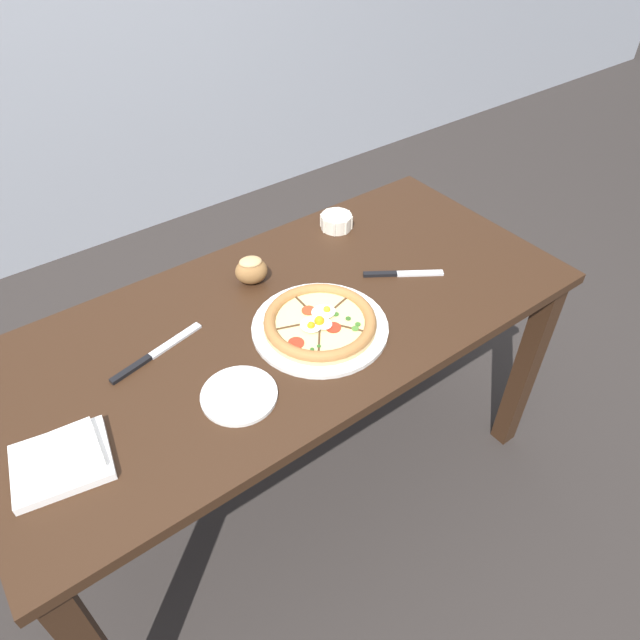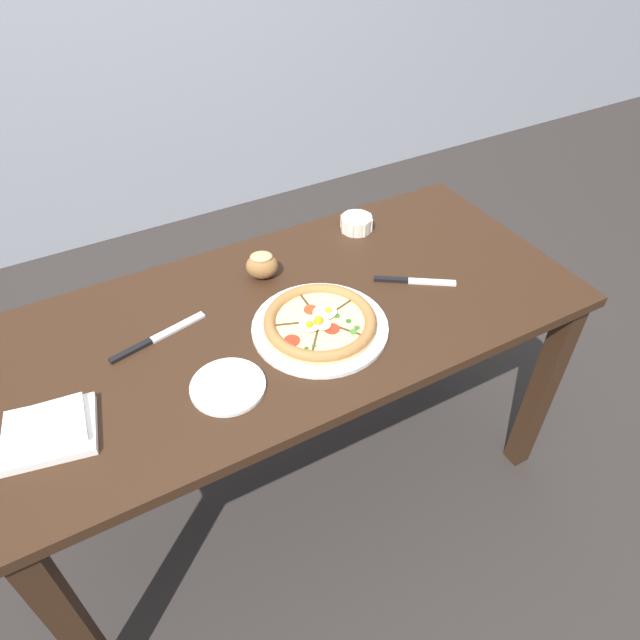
# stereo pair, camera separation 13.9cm
# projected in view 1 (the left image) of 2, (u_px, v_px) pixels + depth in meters

# --- Properties ---
(ground_plane) EXTENTS (12.00, 12.00, 0.00)m
(ground_plane) POSITION_uv_depth(u_px,v_px,m) (295.00, 478.00, 1.95)
(ground_plane) COLOR #2D2826
(dining_table) EXTENTS (1.52, 0.71, 0.75)m
(dining_table) POSITION_uv_depth(u_px,v_px,m) (288.00, 344.00, 1.52)
(dining_table) COLOR #331E11
(dining_table) RESTS_ON ground_plane
(pizza) EXTENTS (0.34, 0.34, 0.05)m
(pizza) POSITION_uv_depth(u_px,v_px,m) (320.00, 323.00, 1.40)
(pizza) COLOR white
(pizza) RESTS_ON dining_table
(ramekin_bowl) EXTENTS (0.10, 0.10, 0.05)m
(ramekin_bowl) POSITION_uv_depth(u_px,v_px,m) (336.00, 221.00, 1.73)
(ramekin_bowl) COLOR silver
(ramekin_bowl) RESTS_ON dining_table
(napkin_folded) EXTENTS (0.21, 0.19, 0.04)m
(napkin_folded) POSITION_uv_depth(u_px,v_px,m) (61.00, 460.00, 1.11)
(napkin_folded) COLOR white
(napkin_folded) RESTS_ON dining_table
(bread_piece_near) EXTENTS (0.11, 0.09, 0.08)m
(bread_piece_near) POSITION_uv_depth(u_px,v_px,m) (250.00, 270.00, 1.52)
(bread_piece_near) COLOR olive
(bread_piece_near) RESTS_ON dining_table
(knife_main) EXTENTS (0.19, 0.14, 0.01)m
(knife_main) POSITION_uv_depth(u_px,v_px,m) (402.00, 274.00, 1.57)
(knife_main) COLOR silver
(knife_main) RESTS_ON dining_table
(knife_spare) EXTENTS (0.25, 0.07, 0.01)m
(knife_spare) POSITION_uv_depth(u_px,v_px,m) (156.00, 353.00, 1.34)
(knife_spare) COLOR silver
(knife_spare) RESTS_ON dining_table
(side_saucer) EXTENTS (0.17, 0.17, 0.01)m
(side_saucer) POSITION_uv_depth(u_px,v_px,m) (239.00, 395.00, 1.24)
(side_saucer) COLOR white
(side_saucer) RESTS_ON dining_table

